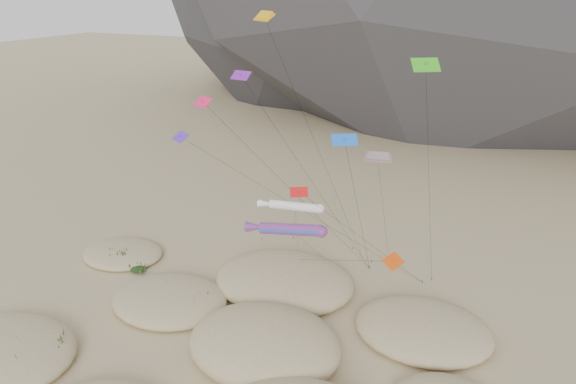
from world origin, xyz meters
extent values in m
plane|color=#CCB789|center=(0.00, 0.00, 0.00)|extent=(500.00, 500.00, 0.00)
ellipsoid|color=#CCB789|center=(-11.04, 6.69, 0.56)|extent=(12.28, 10.44, 2.49)
ellipsoid|color=#CCB789|center=(1.54, 3.64, 1.01)|extent=(14.10, 11.98, 4.47)
ellipsoid|color=#CCB789|center=(-1.75, 14.82, 0.83)|extent=(15.55, 13.21, 3.70)
ellipsoid|color=#CCB789|center=(13.86, 12.29, 0.66)|extent=(13.01, 11.06, 2.94)
ellipsoid|color=#CCB789|center=(-22.74, 13.27, 0.40)|extent=(10.03, 8.52, 1.76)
ellipsoid|color=black|center=(-17.33, -7.24, 0.90)|extent=(3.02, 2.58, 0.91)
ellipsoid|color=black|center=(-15.29, -4.07, 0.80)|extent=(2.42, 2.07, 0.73)
ellipsoid|color=black|center=(-11.85, 6.93, 0.80)|extent=(2.58, 2.21, 0.77)
ellipsoid|color=black|center=(-8.43, 7.42, 0.70)|extent=(2.27, 1.95, 0.68)
ellipsoid|color=black|center=(3.13, 4.51, 1.10)|extent=(3.37, 2.88, 1.01)
ellipsoid|color=black|center=(4.69, 5.43, 1.00)|extent=(2.70, 2.31, 0.81)
ellipsoid|color=black|center=(0.18, 1.70, 0.90)|extent=(2.88, 2.47, 0.87)
ellipsoid|color=black|center=(-1.60, 15.54, 1.00)|extent=(3.40, 2.91, 1.02)
ellipsoid|color=black|center=(-1.14, 13.78, 0.90)|extent=(2.90, 2.48, 0.87)
ellipsoid|color=black|center=(15.33, 15.15, 0.70)|extent=(2.24, 1.92, 0.67)
ellipsoid|color=black|center=(12.03, 13.21, 0.60)|extent=(2.03, 1.73, 0.61)
ellipsoid|color=black|center=(-22.50, 11.87, 0.50)|extent=(2.38, 2.04, 0.71)
ellipsoid|color=black|center=(-18.58, 10.87, 0.40)|extent=(1.85, 1.58, 0.56)
cylinder|color=#3F2D1E|center=(-5.34, 20.35, 0.15)|extent=(0.08, 0.08, 0.30)
cylinder|color=#3F2D1E|center=(2.02, 26.84, 0.15)|extent=(0.08, 0.08, 0.30)
cylinder|color=#3F2D1E|center=(5.19, 24.36, 0.15)|extent=(0.08, 0.08, 0.30)
cylinder|color=#3F2D1E|center=(5.42, 22.84, 0.15)|extent=(0.08, 0.08, 0.30)
cylinder|color=#3F2D1E|center=(11.74, 22.13, 0.15)|extent=(0.08, 0.08, 0.30)
cylinder|color=#3F2D1E|center=(-6.01, 26.56, 0.15)|extent=(0.08, 0.08, 0.30)
cylinder|color=#3F2D1E|center=(12.57, 23.12, 0.15)|extent=(0.08, 0.08, 0.30)
cylinder|color=#3F2D1E|center=(-9.48, 24.43, 0.15)|extent=(0.08, 0.08, 0.30)
cylinder|color=red|center=(2.11, 7.86, 10.62)|extent=(5.94, 1.56, 1.66)
sphere|color=red|center=(5.00, 8.10, 10.85)|extent=(1.11, 1.11, 1.11)
cone|color=red|center=(-1.06, 7.58, 10.33)|extent=(2.47, 1.16, 1.19)
cylinder|color=black|center=(1.34, 15.08, 5.31)|extent=(1.57, 14.46, 10.64)
cylinder|color=white|center=(0.80, 11.71, 11.19)|extent=(5.23, 0.83, 1.19)
sphere|color=white|center=(3.39, 11.71, 11.39)|extent=(0.87, 0.87, 0.87)
cone|color=white|center=(-2.05, 11.71, 10.93)|extent=(2.12, 0.75, 0.89)
cylinder|color=black|center=(-1.45, 17.40, 5.59)|extent=(4.53, 11.40, 11.20)
cube|color=#E2A10B|center=(-3.40, 14.06, 28.32)|extent=(2.59, 2.16, 0.73)
cube|color=#E2A10B|center=(-3.40, 14.06, 28.51)|extent=(2.16, 1.78, 0.71)
cylinder|color=black|center=(0.29, 19.49, 14.16)|extent=(7.41, 10.90, 28.33)
cube|color=orange|center=(8.72, 11.62, 17.07)|extent=(2.42, 1.48, 0.63)
cube|color=orange|center=(8.72, 11.62, 17.28)|extent=(2.05, 1.20, 0.62)
cylinder|color=black|center=(7.50, 19.69, 8.54)|extent=(2.46, 16.17, 17.09)
cube|color=#4F20BE|center=(-10.78, 10.14, 17.14)|extent=(2.34, 2.04, 0.73)
cube|color=#4F20BE|center=(-10.78, 10.14, 16.99)|extent=(0.32, 0.30, 0.71)
cylinder|color=black|center=(0.48, 16.13, 8.60)|extent=(22.55, 12.01, 17.11)
cube|color=red|center=(2.51, 8.80, 13.93)|extent=(1.75, 1.38, 0.71)
cube|color=red|center=(2.51, 8.80, 13.78)|extent=(0.29, 0.32, 0.52)
cylinder|color=black|center=(7.13, 15.46, 6.99)|extent=(9.25, 13.35, 13.89)
cube|color=#F01656|center=(-7.80, 9.91, 20.87)|extent=(2.17, 1.68, 0.78)
cube|color=#F01656|center=(-7.80, 9.91, 20.72)|extent=(0.31, 0.32, 0.66)
cylinder|color=black|center=(-1.19, 16.37, 10.46)|extent=(13.26, 12.96, 20.84)
cube|color=#EA4B0C|center=(11.72, 7.28, 9.80)|extent=(1.60, 2.27, 0.73)
cube|color=#EA4B0C|center=(11.72, 7.28, 9.65)|extent=(0.26, 0.29, 0.71)
cylinder|color=black|center=(3.19, 13.82, 4.93)|extent=(17.08, 13.10, 9.78)
cube|color=blue|center=(6.19, 9.91, 18.84)|extent=(2.48, 2.04, 0.79)
cube|color=blue|center=(6.19, 9.91, 18.69)|extent=(0.33, 0.32, 0.75)
cylinder|color=black|center=(5.81, 16.37, 9.45)|extent=(0.80, 12.95, 18.81)
cube|color=green|center=(11.54, 14.57, 24.82)|extent=(2.61, 2.22, 1.06)
cube|color=green|center=(11.54, 14.57, 24.67)|extent=(0.44, 0.47, 0.78)
cylinder|color=black|center=(12.06, 18.84, 12.43)|extent=(1.05, 8.58, 24.78)
cube|color=purple|center=(-4.97, 12.22, 23.18)|extent=(1.96, 1.15, 0.74)
cube|color=purple|center=(-4.97, 12.22, 23.03)|extent=(0.25, 0.26, 0.63)
cylinder|color=black|center=(0.23, 17.53, 11.61)|extent=(10.42, 10.65, 23.14)
camera|label=1|loc=(21.08, -33.73, 31.54)|focal=35.00mm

